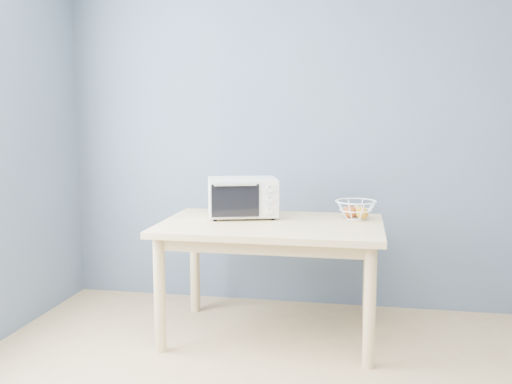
# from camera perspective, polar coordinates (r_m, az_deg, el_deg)

# --- Properties ---
(room) EXTENTS (4.01, 4.51, 2.61)m
(room) POSITION_cam_1_polar(r_m,az_deg,el_deg) (2.00, 3.78, 4.04)
(room) COLOR tan
(room) RESTS_ON ground
(dining_table) EXTENTS (1.40, 0.90, 0.75)m
(dining_table) POSITION_cam_1_polar(r_m,az_deg,el_deg) (3.65, 1.53, -4.63)
(dining_table) COLOR #DCC284
(dining_table) RESTS_ON ground
(toaster_oven) EXTENTS (0.52, 0.44, 0.26)m
(toaster_oven) POSITION_cam_1_polar(r_m,az_deg,el_deg) (3.78, -1.62, -0.49)
(toaster_oven) COLOR beige
(toaster_oven) RESTS_ON dining_table
(fruit_basket) EXTENTS (0.35, 0.35, 0.12)m
(fruit_basket) POSITION_cam_1_polar(r_m,az_deg,el_deg) (3.78, 9.96, -1.76)
(fruit_basket) COLOR white
(fruit_basket) RESTS_ON dining_table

